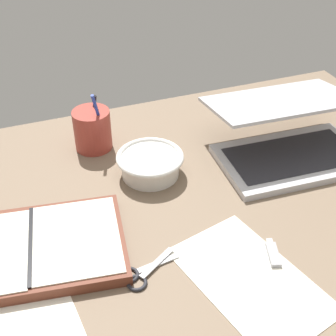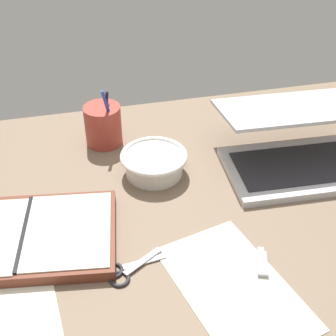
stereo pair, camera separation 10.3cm
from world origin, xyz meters
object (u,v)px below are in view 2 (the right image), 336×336
at_px(bowl, 154,162).
at_px(pen_cup, 103,125).
at_px(laptop, 298,147).
at_px(scissors, 123,272).
at_px(planner, 25,237).

relative_size(bowl, pen_cup, 0.96).
height_order(laptop, scissors, laptop).
bearing_deg(planner, scissors, -26.91).
bearing_deg(bowl, pen_cup, 121.21).
relative_size(pen_cup, scissors, 1.36).
xyz_separation_m(bowl, planner, (-0.30, -0.16, -0.02)).
bearing_deg(planner, pen_cup, 66.68).
xyz_separation_m(planner, scissors, (0.18, -0.13, -0.01)).
relative_size(planner, scissors, 3.17).
height_order(laptop, planner, laptop).
bearing_deg(pen_cup, bowl, -58.79).
height_order(planner, scissors, planner).
bearing_deg(bowl, planner, -151.25).
height_order(laptop, pen_cup, pen_cup).
distance_m(bowl, scissors, 0.32).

